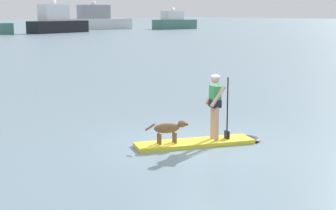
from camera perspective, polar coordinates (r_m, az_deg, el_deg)
ground_plane at (r=13.37m, az=2.90°, el=-4.36°), size 400.00×400.00×0.00m
paddleboard at (r=13.44m, az=3.81°, el=-4.08°), size 3.34×2.06×0.10m
person_paddler at (r=13.35m, az=5.20°, el=0.34°), size 0.68×0.60×1.68m
dog at (r=13.04m, az=0.09°, el=-2.57°), size 1.06×0.54×0.56m
moored_boat_far_port at (r=83.65m, az=-12.00°, el=8.80°), size 10.70×4.83×4.97m
moored_boat_center at (r=98.00m, az=-7.76°, el=9.13°), size 12.81×5.43×5.08m
moored_boat_starboard at (r=99.45m, az=0.67°, el=9.02°), size 8.51×3.88×3.99m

